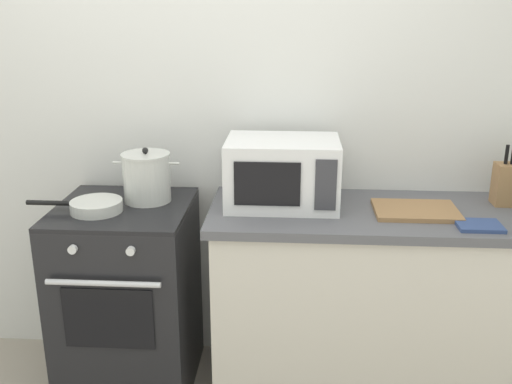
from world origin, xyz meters
name	(u,v)px	position (x,y,z in m)	size (l,w,h in m)	color
back_wall	(270,120)	(0.30, 0.97, 1.25)	(4.40, 0.10, 2.50)	silver
lower_cabinet_right	(393,307)	(0.90, 0.62, 0.44)	(1.64, 0.56, 0.88)	beige
countertop_right	(401,215)	(0.90, 0.62, 0.90)	(1.70, 0.60, 0.04)	#59595E
stove	(129,297)	(-0.35, 0.60, 0.46)	(0.60, 0.64, 0.92)	black
stock_pot	(147,177)	(-0.25, 0.68, 1.03)	(0.30, 0.22, 0.25)	silver
frying_pan	(95,206)	(-0.45, 0.52, 0.95)	(0.43, 0.23, 0.05)	silver
microwave	(282,172)	(0.37, 0.68, 1.07)	(0.50, 0.37, 0.30)	white
cutting_board	(416,211)	(0.96, 0.60, 0.93)	(0.36, 0.26, 0.02)	#997047
knife_block	(509,184)	(1.39, 0.74, 1.02)	(0.13, 0.10, 0.28)	#997047
oven_mitt	(479,226)	(1.18, 0.44, 0.93)	(0.18, 0.14, 0.02)	#33477A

